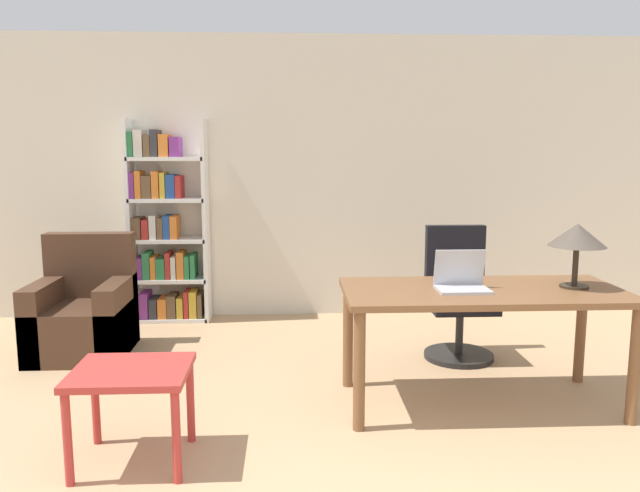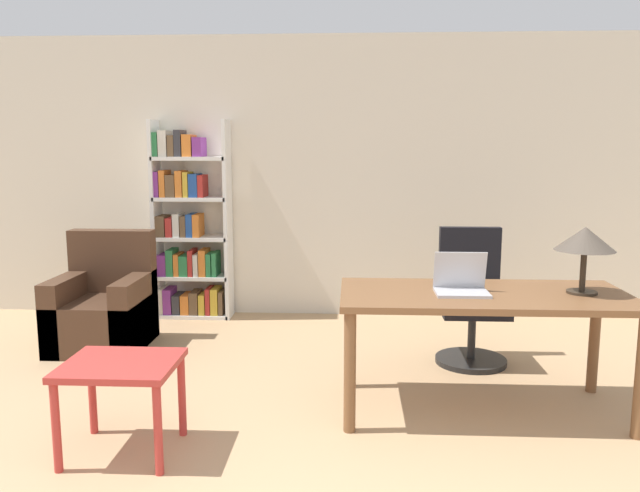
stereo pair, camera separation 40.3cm
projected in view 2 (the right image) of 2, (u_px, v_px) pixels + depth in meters
The scene contains 8 objects.
wall_back at pixel (343, 178), 6.05m from camera, with size 8.00×0.06×2.70m.
desk at pixel (483, 308), 3.84m from camera, with size 1.76×0.81×0.76m.
laptop at pixel (461, 284), 3.80m from camera, with size 0.32×0.24×0.25m.
table_lamp at pixel (585, 241), 3.75m from camera, with size 0.36×0.36×0.41m.
office_chair at pixel (471, 302), 4.80m from camera, with size 0.54×0.54×1.03m.
side_table_blue at pixel (121, 377), 3.32m from camera, with size 0.59×0.51×0.51m.
armchair at pixel (104, 310), 5.18m from camera, with size 0.72×0.74×0.95m.
bookshelf at pixel (188, 230), 6.01m from camera, with size 0.73×0.28×1.90m.
Camera 2 is at (0.09, -1.55, 1.63)m, focal length 35.00 mm.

